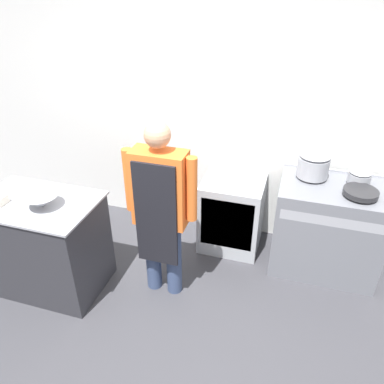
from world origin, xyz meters
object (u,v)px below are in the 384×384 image
sauce_pot (360,176)px  fridge_unit (232,213)px  mixing_bowl (41,201)px  stove (327,228)px  saute_pan (361,192)px  stock_pot (314,165)px  person_cook (160,204)px

sauce_pot → fridge_unit: bearing=-177.9°
mixing_bowl → sauce_pot: 2.83m
stove → mixing_bowl: (-2.37, -1.08, 0.52)m
sauce_pot → saute_pan: bearing=-90.0°
saute_pan → fridge_unit: bearing=170.5°
fridge_unit → stock_pot: stock_pot is taller
person_cook → mixing_bowl: (-0.95, -0.29, 0.03)m
sauce_pot → stove: bearing=-148.8°
stove → person_cook: 1.70m
sauce_pot → mixing_bowl: bearing=-155.0°
person_cook → stock_pot: 1.51m
mixing_bowl → saute_pan: bearing=20.5°
mixing_bowl → saute_pan: 2.74m
saute_pan → sauce_pot: sauce_pot is taller
fridge_unit → person_cook: person_cook is taller
person_cook → sauce_pot: 1.86m
fridge_unit → sauce_pot: sauce_pot is taller
mixing_bowl → stock_pot: bearing=29.1°
person_cook → stock_pot: (1.20, 0.91, 0.12)m
person_cook → saute_pan: 1.75m
mixing_bowl → stock_pot: size_ratio=1.01×
fridge_unit → mixing_bowl: (-1.41, -1.15, 0.59)m
stock_pot → sauce_pot: stock_pot is taller
stove → saute_pan: size_ratio=3.30×
fridge_unit → person_cook: size_ratio=0.48×
mixing_bowl → sauce_pot: (2.57, 1.20, 0.02)m
stove → mixing_bowl: size_ratio=3.35×
person_cook → stock_pot: bearing=37.0°
stove → saute_pan: bearing=-30.8°
mixing_bowl → stock_pot: 2.46m
stove → stock_pot: size_ratio=3.38×
fridge_unit → person_cook: 1.12m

